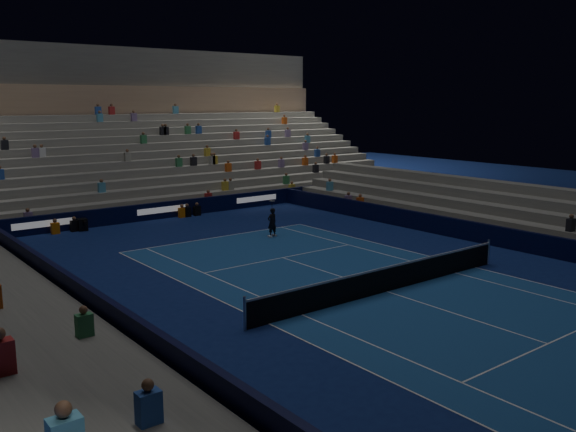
{
  "coord_description": "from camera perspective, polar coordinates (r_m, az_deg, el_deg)",
  "views": [
    {
      "loc": [
        -16.53,
        -15.11,
        7.04
      ],
      "look_at": [
        0.0,
        6.0,
        2.0
      ],
      "focal_mm": 38.37,
      "sensor_mm": 36.0,
      "label": 1
    }
  ],
  "objects": [
    {
      "name": "sponsor_barrier_east",
      "position": [
        30.97,
        21.49,
        -2.3
      ],
      "size": [
        0.25,
        37.0,
        1.0
      ],
      "primitive_type": "cube",
      "color": "black",
      "rests_on": "ground"
    },
    {
      "name": "broadcast_camera",
      "position": [
        35.65,
        -18.52,
        -0.75
      ],
      "size": [
        0.56,
        0.99,
        0.66
      ],
      "color": "black",
      "rests_on": "ground"
    },
    {
      "name": "sponsor_barrier_far",
      "position": [
        38.02,
        -11.69,
        0.52
      ],
      "size": [
        44.0,
        0.25,
        1.0
      ],
      "primitive_type": "cube",
      "color": "black",
      "rests_on": "ground"
    },
    {
      "name": "sponsor_barrier_west",
      "position": [
        17.83,
        -13.02,
        -11.16
      ],
      "size": [
        0.25,
        37.0,
        1.0
      ],
      "primitive_type": "cube",
      "color": "black",
      "rests_on": "ground"
    },
    {
      "name": "court_surface",
      "position": [
        23.47,
        9.13,
        -6.93
      ],
      "size": [
        10.97,
        23.77,
        0.01
      ],
      "primitive_type": "cube",
      "color": "navy",
      "rests_on": "ground"
    },
    {
      "name": "ground",
      "position": [
        23.48,
        9.13,
        -6.94
      ],
      "size": [
        90.0,
        90.0,
        0.0
      ],
      "primitive_type": "plane",
      "color": "#0E1C55",
      "rests_on": "ground"
    },
    {
      "name": "tennis_net",
      "position": [
        23.33,
        9.17,
        -5.76
      ],
      "size": [
        12.9,
        0.1,
        1.1
      ],
      "color": "#B2B2B7",
      "rests_on": "ground"
    },
    {
      "name": "grandstand_main",
      "position": [
        46.23,
        -17.06,
        5.63
      ],
      "size": [
        44.0,
        15.2,
        11.2
      ],
      "color": "gray",
      "rests_on": "ground"
    },
    {
      "name": "grandstand_west",
      "position": [
        16.65,
        -24.17,
        -11.91
      ],
      "size": [
        5.0,
        37.0,
        2.5
      ],
      "color": "#60605B",
      "rests_on": "ground"
    },
    {
      "name": "tennis_player",
      "position": [
        32.15,
        -1.49,
        -0.61
      ],
      "size": [
        0.57,
        0.39,
        1.54
      ],
      "primitive_type": "imported",
      "rotation": [
        0.0,
        0.0,
        3.18
      ],
      "color": "black",
      "rests_on": "ground"
    },
    {
      "name": "grandstand_east",
      "position": [
        33.88,
        24.53,
        -0.74
      ],
      "size": [
        5.0,
        37.0,
        2.5
      ],
      "color": "slate",
      "rests_on": "ground"
    }
  ]
}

